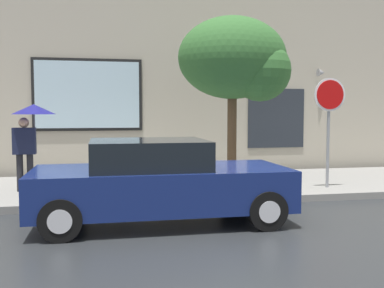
# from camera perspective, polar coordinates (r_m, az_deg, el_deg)

# --- Properties ---
(ground_plane) EXTENTS (60.00, 60.00, 0.00)m
(ground_plane) POSITION_cam_1_polar(r_m,az_deg,el_deg) (8.05, 2.39, -9.46)
(ground_plane) COLOR #282B2D
(sidewalk) EXTENTS (20.00, 4.00, 0.15)m
(sidewalk) POSITION_cam_1_polar(r_m,az_deg,el_deg) (10.92, -1.36, -5.46)
(sidewalk) COLOR gray
(sidewalk) RESTS_ON ground
(building_facade) EXTENTS (20.00, 0.67, 7.00)m
(building_facade) POSITION_cam_1_polar(r_m,az_deg,el_deg) (13.32, -3.33, 10.98)
(building_facade) COLOR #B2A893
(building_facade) RESTS_ON ground
(parked_car) EXTENTS (4.28, 1.95, 1.42)m
(parked_car) POSITION_cam_1_polar(r_m,az_deg,el_deg) (7.64, -4.29, -4.85)
(parked_car) COLOR navy
(parked_car) RESTS_ON ground
(fire_hydrant) EXTENTS (0.30, 0.44, 0.80)m
(fire_hydrant) POSITION_cam_1_polar(r_m,az_deg,el_deg) (9.64, -7.07, -3.97)
(fire_hydrant) COLOR white
(fire_hydrant) RESTS_ON sidewalk
(pedestrian_with_umbrella) EXTENTS (0.94, 0.94, 1.91)m
(pedestrian_with_umbrella) POSITION_cam_1_polar(r_m,az_deg,el_deg) (10.35, -19.95, 2.54)
(pedestrian_with_umbrella) COLOR black
(pedestrian_with_umbrella) RESTS_ON sidewalk
(street_tree) EXTENTS (2.52, 2.14, 3.93)m
(street_tree) POSITION_cam_1_polar(r_m,az_deg,el_deg) (10.45, 5.91, 10.50)
(street_tree) COLOR #4C3823
(street_tree) RESTS_ON sidewalk
(stop_sign) EXTENTS (0.76, 0.10, 2.51)m
(stop_sign) POSITION_cam_1_polar(r_m,az_deg,el_deg) (10.66, 17.15, 4.12)
(stop_sign) COLOR gray
(stop_sign) RESTS_ON sidewalk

